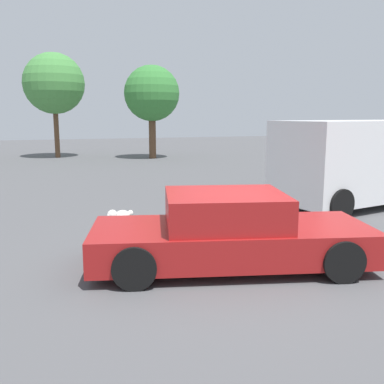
{
  "coord_description": "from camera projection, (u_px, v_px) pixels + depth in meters",
  "views": [
    {
      "loc": [
        -2.91,
        -6.23,
        2.45
      ],
      "look_at": [
        -0.16,
        2.0,
        0.9
      ],
      "focal_mm": 40.49,
      "sensor_mm": 36.0,
      "label": 1
    }
  ],
  "objects": [
    {
      "name": "ground_plane",
      "position": [
        240.0,
        265.0,
        7.16
      ],
      "size": [
        80.0,
        80.0,
        0.0
      ],
      "primitive_type": "plane",
      "color": "#515154"
    },
    {
      "name": "sedan_foreground",
      "position": [
        229.0,
        233.0,
        7.01
      ],
      "size": [
        4.74,
        2.7,
        1.22
      ],
      "rotation": [
        0.0,
        0.0,
        -0.23
      ],
      "color": "maroon",
      "rests_on": "ground_plane"
    },
    {
      "name": "dog",
      "position": [
        120.0,
        216.0,
        9.32
      ],
      "size": [
        0.61,
        0.43,
        0.47
      ],
      "rotation": [
        0.0,
        0.0,
        3.62
      ],
      "color": "white",
      "rests_on": "ground_plane"
    },
    {
      "name": "van_white",
      "position": [
        361.0,
        160.0,
        11.72
      ],
      "size": [
        5.22,
        3.04,
        2.3
      ],
      "rotation": [
        0.0,
        0.0,
        0.2
      ],
      "color": "white",
      "rests_on": "ground_plane"
    },
    {
      "name": "pedestrian",
      "position": [
        282.0,
        157.0,
        14.58
      ],
      "size": [
        0.39,
        0.53,
        1.74
      ],
      "rotation": [
        0.0,
        0.0,
        0.44
      ],
      "color": "navy",
      "rests_on": "ground_plane"
    },
    {
      "name": "tree_back_left",
      "position": [
        54.0,
        84.0,
        24.55
      ],
      "size": [
        3.44,
        3.44,
        5.94
      ],
      "color": "brown",
      "rests_on": "ground_plane"
    },
    {
      "name": "tree_back_center",
      "position": [
        152.0,
        94.0,
        24.2
      ],
      "size": [
        3.1,
        3.1,
        5.2
      ],
      "color": "brown",
      "rests_on": "ground_plane"
    }
  ]
}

